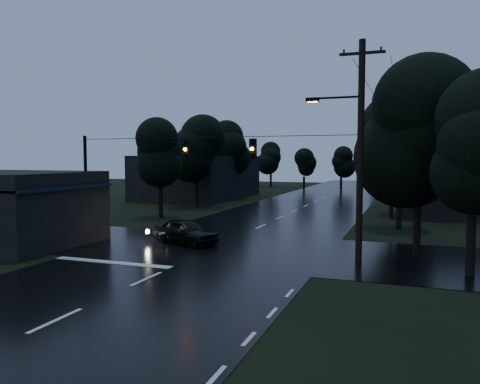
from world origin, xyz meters
The scene contains 18 objects.
ground centered at (0.00, 0.00, 0.00)m, with size 160.00×160.00×0.00m, color black.
main_road centered at (0.00, 30.00, 0.00)m, with size 12.00×120.00×0.02m, color black.
cross_street centered at (0.00, 12.00, 0.00)m, with size 60.00×9.00×0.02m, color black.
building_far_right centered at (14.00, 34.00, 2.20)m, with size 10.00×14.00×4.40m, color black.
building_far_left centered at (-14.00, 40.00, 2.50)m, with size 10.00×16.00×5.00m, color black.
utility_pole_main centered at (7.41, 11.00, 5.26)m, with size 3.50×0.30×10.00m.
utility_pole_far centered at (8.30, 28.00, 3.88)m, with size 2.00×0.30×7.50m.
anchor_pole_left centered at (-7.50, 11.00, 3.00)m, with size 0.18×0.18×6.00m, color black.
span_signals centered at (0.56, 10.99, 5.24)m, with size 15.00×0.37×1.12m.
tree_corner_near centered at (10.00, 13.00, 5.99)m, with size 4.48×4.48×9.44m.
tree_corner_far centered at (12.00, 10.00, 5.24)m, with size 3.92×3.92×8.26m.
tree_left_a centered at (-9.00, 22.00, 5.24)m, with size 3.92×3.92×8.26m.
tree_left_b centered at (-9.60, 30.00, 5.62)m, with size 4.20×4.20×8.85m.
tree_left_c centered at (-10.20, 40.00, 5.99)m, with size 4.48×4.48×9.44m.
tree_right_a centered at (9.00, 22.00, 5.62)m, with size 4.20×4.20×8.85m.
tree_right_b centered at (9.60, 30.00, 5.99)m, with size 4.48×4.48×9.44m.
tree_right_c centered at (10.20, 40.00, 6.37)m, with size 4.76×4.76×10.03m.
car centered at (-2.03, 12.42, 0.69)m, with size 1.63×4.06×1.38m, color black.
Camera 1 is at (9.61, -10.69, 4.76)m, focal length 35.00 mm.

